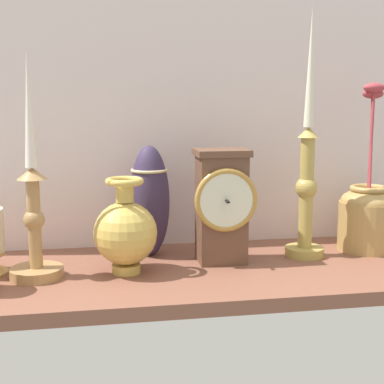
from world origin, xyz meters
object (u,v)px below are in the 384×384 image
(brass_vase_jar, at_px, (367,214))
(tall_ceramic_vase, at_px, (150,201))
(candlestick_tall_left, at_px, (34,213))
(mantel_clock, at_px, (222,205))
(brass_vase_bulbous, at_px, (126,231))
(candlestick_tall_center, at_px, (307,178))

(brass_vase_jar, relative_size, tall_ceramic_vase, 1.55)
(candlestick_tall_left, distance_m, tall_ceramic_vase, 0.23)
(mantel_clock, xyz_separation_m, candlestick_tall_left, (-0.33, -0.04, 0.00))
(brass_vase_bulbous, relative_size, tall_ceramic_vase, 0.78)
(mantel_clock, distance_m, candlestick_tall_center, 0.18)
(brass_vase_bulbous, height_order, tall_ceramic_vase, tall_ceramic_vase)
(candlestick_tall_left, bearing_deg, brass_vase_jar, 6.32)
(candlestick_tall_left, relative_size, candlestick_tall_center, 0.81)
(mantel_clock, distance_m, brass_vase_bulbous, 0.19)
(mantel_clock, bearing_deg, brass_vase_jar, 6.17)
(candlestick_tall_center, relative_size, tall_ceramic_vase, 2.18)
(brass_vase_jar, bearing_deg, mantel_clock, -173.83)
(candlestick_tall_center, bearing_deg, brass_vase_jar, 9.11)
(candlestick_tall_left, xyz_separation_m, brass_vase_jar, (0.65, 0.07, -0.04))
(mantel_clock, relative_size, candlestick_tall_center, 0.45)
(brass_vase_bulbous, distance_m, tall_ceramic_vase, 0.12)
(brass_vase_jar, height_order, tall_ceramic_vase, brass_vase_jar)
(mantel_clock, distance_m, brass_vase_jar, 0.31)
(mantel_clock, bearing_deg, candlestick_tall_center, 3.69)
(candlestick_tall_left, height_order, tall_ceramic_vase, candlestick_tall_left)
(candlestick_tall_left, height_order, candlestick_tall_center, candlestick_tall_center)
(brass_vase_bulbous, xyz_separation_m, tall_ceramic_vase, (0.05, 0.11, 0.03))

